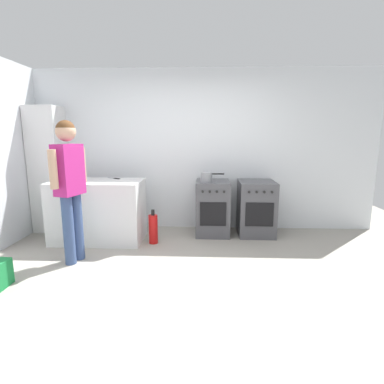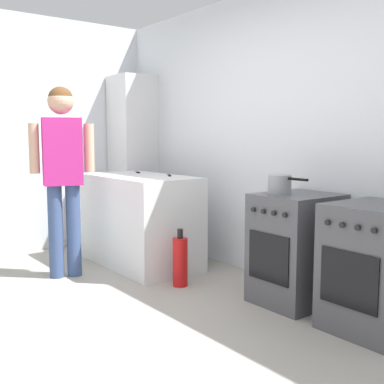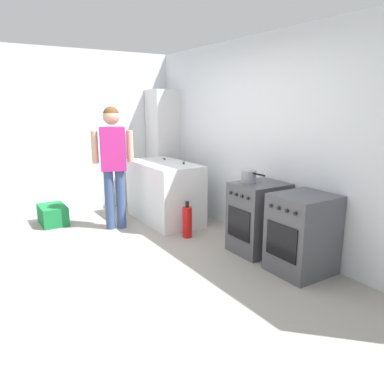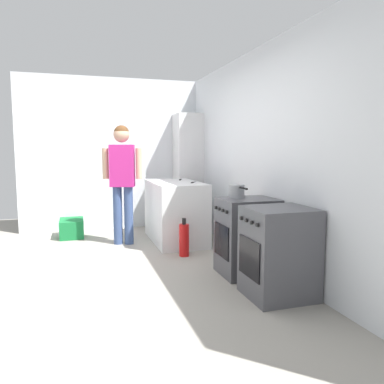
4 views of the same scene
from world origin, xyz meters
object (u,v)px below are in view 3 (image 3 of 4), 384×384
at_px(recycling_crate_lower, 53,215).
at_px(knife_paring, 164,159).
at_px(oven_left, 258,218).
at_px(oven_right, 302,234).
at_px(pot, 249,176).
at_px(knife_utility, 184,163).
at_px(person, 113,156).
at_px(fire_extinguisher, 187,222).
at_px(larder_cabinet, 163,148).

bearing_deg(recycling_crate_lower, knife_paring, 76.34).
height_order(oven_left, knife_paring, knife_paring).
relative_size(oven_right, pot, 2.37).
bearing_deg(oven_left, knife_paring, -174.07).
distance_m(knife_utility, recycling_crate_lower, 2.11).
bearing_deg(knife_paring, knife_utility, 6.80).
height_order(pot, person, person).
height_order(fire_extinguisher, larder_cabinet, larder_cabinet).
bearing_deg(pot, fire_extinguisher, -153.17).
bearing_deg(recycling_crate_lower, pot, 37.74).
xyz_separation_m(oven_left, fire_extinguisher, (-0.87, -0.48, -0.21)).
xyz_separation_m(oven_left, larder_cabinet, (-2.65, 0.10, 0.57)).
bearing_deg(larder_cabinet, oven_left, -2.21).
bearing_deg(larder_cabinet, recycling_crate_lower, -83.61).
distance_m(oven_right, fire_extinguisher, 1.64).
distance_m(person, larder_cabinet, 1.55).
bearing_deg(person, pot, 33.00).
relative_size(oven_right, knife_paring, 4.14).
bearing_deg(oven_left, fire_extinguisher, -151.22).
distance_m(pot, larder_cabinet, 2.56).
height_order(oven_left, recycling_crate_lower, oven_left).
bearing_deg(fire_extinguisher, larder_cabinet, 161.95).
bearing_deg(knife_paring, larder_cabinet, 153.72).
distance_m(oven_right, pot, 0.93).
relative_size(oven_left, pot, 2.37).
distance_m(recycling_crate_lower, larder_cabinet, 2.18).
bearing_deg(knife_paring, pot, 3.62).
distance_m(oven_left, person, 2.18).
xyz_separation_m(recycling_crate_lower, larder_cabinet, (-0.22, 1.99, 0.86)).
bearing_deg(larder_cabinet, fire_extinguisher, -18.05).
distance_m(knife_paring, fire_extinguisher, 1.37).
bearing_deg(person, knife_utility, 77.11).
bearing_deg(fire_extinguisher, pot, 26.83).
distance_m(knife_utility, knife_paring, 0.51).
distance_m(pot, person, 1.96).
bearing_deg(larder_cabinet, knife_utility, -12.43).
relative_size(pot, larder_cabinet, 0.18).
bearing_deg(knife_utility, person, -102.89).
relative_size(oven_right, larder_cabinet, 0.42).
xyz_separation_m(knife_utility, larder_cabinet, (-1.14, 0.25, 0.10)).
xyz_separation_m(oven_right, person, (-2.43, -1.15, 0.62)).
bearing_deg(pot, larder_cabinet, 175.74).
height_order(fire_extinguisher, recycling_crate_lower, fire_extinguisher).
xyz_separation_m(pot, recycling_crate_lower, (-2.33, -1.80, -0.78)).
relative_size(knife_paring, person, 0.12).
bearing_deg(oven_right, recycling_crate_lower, -148.73).
relative_size(oven_left, person, 0.49).
bearing_deg(pot, knife_paring, -176.38).
height_order(oven_left, person, person).
relative_size(knife_utility, larder_cabinet, 0.12).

